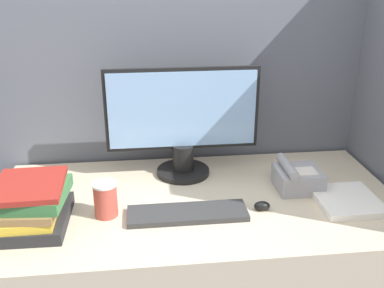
% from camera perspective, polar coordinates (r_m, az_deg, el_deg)
% --- Properties ---
extents(cubicle_panel_rear, '(1.92, 0.04, 1.73)m').
position_cam_1_polar(cubicle_panel_rear, '(2.05, -0.78, 1.30)').
color(cubicle_panel_rear, slate).
rests_on(cubicle_panel_rear, ground_plane).
extents(desk, '(1.52, 0.78, 0.77)m').
position_cam_1_polar(desk, '(1.93, 0.65, -16.98)').
color(desk, beige).
rests_on(desk, ground_plane).
extents(monitor, '(0.62, 0.22, 0.45)m').
position_cam_1_polar(monitor, '(1.82, -1.20, 2.43)').
color(monitor, black).
rests_on(monitor, desk).
extents(keyboard, '(0.42, 0.13, 0.02)m').
position_cam_1_polar(keyboard, '(1.60, -0.58, -8.80)').
color(keyboard, '#333333').
rests_on(keyboard, desk).
extents(mouse, '(0.06, 0.04, 0.03)m').
position_cam_1_polar(mouse, '(1.65, 8.88, -7.76)').
color(mouse, black).
rests_on(mouse, desk).
extents(coffee_cup, '(0.09, 0.09, 0.13)m').
position_cam_1_polar(coffee_cup, '(1.61, -10.93, -6.91)').
color(coffee_cup, '#BF4C3F').
rests_on(coffee_cup, desk).
extents(book_stack, '(0.25, 0.29, 0.16)m').
position_cam_1_polar(book_stack, '(1.61, -19.58, -7.26)').
color(book_stack, '#262628').
rests_on(book_stack, desk).
extents(desk_telephone, '(0.17, 0.18, 0.12)m').
position_cam_1_polar(desk_telephone, '(1.81, 13.19, -4.21)').
color(desk_telephone, '#99999E').
rests_on(desk_telephone, desk).
extents(paper_pile, '(0.22, 0.24, 0.02)m').
position_cam_1_polar(paper_pile, '(1.77, 19.06, -6.78)').
color(paper_pile, white).
rests_on(paper_pile, desk).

